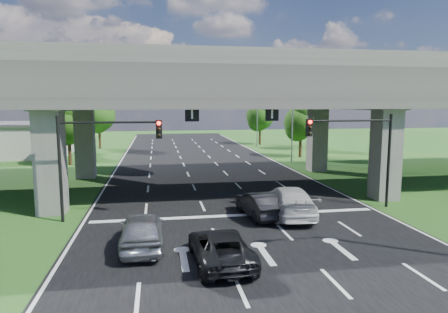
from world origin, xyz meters
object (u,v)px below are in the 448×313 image
object	(u,v)px
streetlight_far	(289,111)
car_trailing	(220,247)
car_white	(288,201)
streetlight_beyond	(255,109)
car_silver	(142,230)
signal_left	(99,148)
signal_right	(358,143)
car_dark	(259,204)

from	to	relation	value
streetlight_far	car_trailing	xyz separation A→B (m)	(-12.21, -27.41, -5.14)
car_white	car_trailing	world-z (taller)	car_white
streetlight_beyond	car_silver	xyz separation A→B (m)	(-15.50, -41.04, -4.99)
signal_left	signal_right	bearing A→B (deg)	0.00
signal_left	car_white	distance (m)	11.35
signal_right	car_white	bearing A→B (deg)	-168.95
car_trailing	car_dark	bearing A→B (deg)	-120.01
car_silver	signal_left	bearing A→B (deg)	-64.92
signal_left	streetlight_beyond	xyz separation A→B (m)	(17.92, 36.06, 1.66)
streetlight_beyond	car_dark	size ratio (longest dim) A/B	2.21
signal_left	car_dark	distance (m)	9.71
streetlight_beyond	car_white	size ratio (longest dim) A/B	1.69
car_white	car_silver	bearing A→B (deg)	30.49
car_white	car_trailing	size ratio (longest dim) A/B	1.21
signal_right	car_dark	size ratio (longest dim) A/B	1.33
car_trailing	signal_right	bearing A→B (deg)	-146.07
car_silver	car_trailing	xyz separation A→B (m)	(3.29, -2.37, -0.15)
streetlight_far	car_silver	xyz separation A→B (m)	(-15.50, -25.04, -4.99)
car_trailing	streetlight_beyond	bearing A→B (deg)	-108.29
car_dark	car_trailing	bearing A→B (deg)	56.00
streetlight_far	streetlight_beyond	bearing A→B (deg)	90.00
signal_left	car_dark	xyz separation A→B (m)	(9.04, -0.94, -3.41)
car_dark	car_silver	bearing A→B (deg)	24.84
car_trailing	car_silver	bearing A→B (deg)	-38.41
car_white	car_trailing	xyz separation A→B (m)	(-5.11, -6.41, -0.18)
car_silver	car_dark	xyz separation A→B (m)	(6.62, 4.04, -0.09)
streetlight_beyond	streetlight_far	bearing A→B (deg)	-90.00
car_silver	car_trailing	size ratio (longest dim) A/B	0.99
streetlight_far	car_dark	distance (m)	23.36
streetlight_far	car_white	distance (m)	22.72
streetlight_far	car_trailing	distance (m)	30.45
signal_left	streetlight_beyond	bearing A→B (deg)	63.57
signal_left	car_silver	bearing A→B (deg)	-64.06
car_dark	car_trailing	world-z (taller)	car_dark
signal_right	streetlight_beyond	bearing A→B (deg)	86.39
signal_left	streetlight_beyond	size ratio (longest dim) A/B	0.60
streetlight_far	car_trailing	size ratio (longest dim) A/B	2.04
signal_right	car_white	size ratio (longest dim) A/B	1.01
signal_left	streetlight_beyond	distance (m)	40.30
streetlight_far	car_dark	size ratio (longest dim) A/B	2.21
streetlight_far	signal_left	bearing A→B (deg)	-131.78
signal_right	car_trailing	world-z (taller)	signal_right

